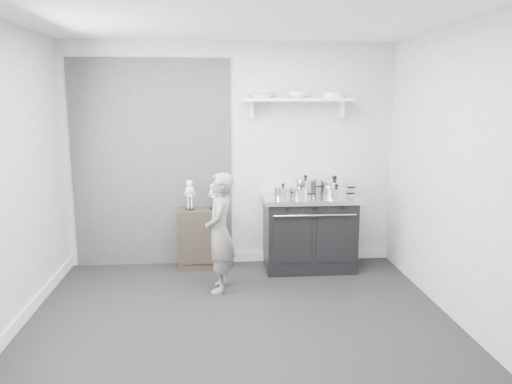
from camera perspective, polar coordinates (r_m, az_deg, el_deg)
ground at (r=4.74m, az=-1.92°, el=-14.84°), size 4.00×4.00×0.00m
room_shell at (r=4.43m, az=-3.31°, el=5.48°), size 4.02×3.62×2.71m
wall_shelf at (r=6.03m, az=4.86°, el=10.38°), size 1.30×0.26×0.24m
stove at (r=6.07m, az=6.07°, el=-4.55°), size 1.11×0.69×0.89m
side_cabinet at (r=6.11m, az=-6.24°, el=-5.28°), size 0.56×0.32×0.72m
child at (r=5.31m, az=-4.16°, el=-4.64°), size 0.36×0.50×1.28m
pot_front_left at (r=5.82m, az=3.11°, el=0.00°), size 0.31×0.22×0.17m
pot_back_left at (r=6.07m, az=5.66°, el=0.68°), size 0.36×0.28×0.23m
pot_back_right at (r=6.10m, az=8.95°, el=0.57°), size 0.43×0.34×0.23m
pot_front_right at (r=5.82m, az=9.16°, el=-0.12°), size 0.34×0.26×0.18m
pot_front_center at (r=5.79m, az=5.14°, el=-0.14°), size 0.26×0.17×0.15m
skeleton_full at (r=5.99m, az=-7.59°, el=-0.07°), size 0.12×0.07×0.41m
skeleton_torso at (r=5.99m, az=-4.91°, el=-0.30°), size 0.10×0.06×0.35m
bowl_large at (r=5.96m, az=0.61°, el=11.10°), size 0.33×0.33×0.08m
bowl_small at (r=6.02m, az=4.86°, el=11.02°), size 0.23×0.23×0.07m
plate_stack at (r=6.10m, az=8.82°, el=10.88°), size 0.25×0.25×0.06m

